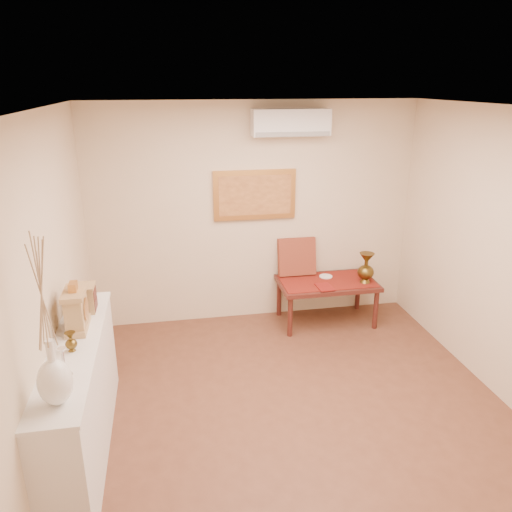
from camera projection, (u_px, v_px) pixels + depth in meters
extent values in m
plane|color=brown|center=(300.00, 423.00, 4.47)|extent=(4.50, 4.50, 0.00)
plane|color=white|center=(311.00, 110.00, 3.58)|extent=(4.50, 4.50, 0.00)
cube|color=beige|center=(254.00, 214.00, 6.11)|extent=(4.00, 0.02, 2.70)
cube|color=beige|center=(462.00, 502.00, 1.94)|extent=(4.00, 0.02, 2.70)
cube|color=beige|center=(43.00, 303.00, 3.68)|extent=(0.02, 4.50, 2.70)
cube|color=maroon|center=(327.00, 281.00, 6.18)|extent=(1.14, 0.59, 0.01)
cylinder|color=white|center=(326.00, 276.00, 6.30)|extent=(0.17, 0.17, 0.01)
cube|color=maroon|center=(325.00, 287.00, 5.97)|extent=(0.19, 0.26, 0.01)
cube|color=maroon|center=(297.00, 257.00, 6.31)|extent=(0.48, 0.20, 0.49)
cube|color=white|center=(82.00, 400.00, 4.00)|extent=(0.35, 2.00, 0.95)
cube|color=white|center=(74.00, 347.00, 3.84)|extent=(0.37, 2.02, 0.03)
cube|color=tan|center=(78.00, 326.00, 4.07)|extent=(0.16, 0.36, 0.05)
cube|color=tan|center=(76.00, 309.00, 4.02)|extent=(0.14, 0.30, 0.25)
cylinder|color=beige|center=(86.00, 309.00, 4.04)|extent=(0.01, 0.17, 0.17)
cylinder|color=#C1823D|center=(86.00, 309.00, 4.04)|extent=(0.01, 0.19, 0.19)
cube|color=tan|center=(74.00, 293.00, 3.97)|extent=(0.17, 0.34, 0.04)
cube|color=#C1823D|center=(73.00, 287.00, 3.96)|extent=(0.06, 0.11, 0.07)
cube|color=tan|center=(86.00, 299.00, 4.37)|extent=(0.15, 0.20, 0.22)
cube|color=#4B1D16|center=(96.00, 304.00, 4.40)|extent=(0.01, 0.17, 0.09)
cube|color=#4B1D16|center=(95.00, 293.00, 4.36)|extent=(0.01, 0.17, 0.09)
cube|color=tan|center=(85.00, 287.00, 4.32)|extent=(0.16, 0.21, 0.02)
cube|color=#4B1D16|center=(327.00, 283.00, 6.19)|extent=(1.20, 0.70, 0.05)
cylinder|color=#4B1D16|center=(290.00, 317.00, 5.92)|extent=(0.06, 0.06, 0.50)
cylinder|color=#4B1D16|center=(376.00, 310.00, 6.11)|extent=(0.06, 0.06, 0.50)
cylinder|color=#4B1D16|center=(279.00, 297.00, 6.46)|extent=(0.06, 0.06, 0.50)
cylinder|color=#4B1D16|center=(358.00, 291.00, 6.64)|extent=(0.06, 0.06, 0.50)
cube|color=#C1823D|center=(255.00, 195.00, 6.01)|extent=(1.00, 0.05, 0.60)
cube|color=#BE7C42|center=(255.00, 195.00, 5.98)|extent=(0.88, 0.01, 0.48)
cube|color=silver|center=(291.00, 122.00, 5.70)|extent=(0.90, 0.24, 0.30)
cube|color=gray|center=(293.00, 134.00, 5.62)|extent=(0.86, 0.02, 0.05)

